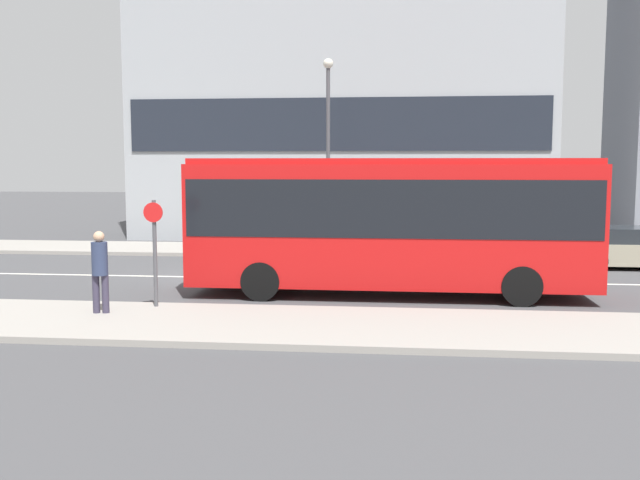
# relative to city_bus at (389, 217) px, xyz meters

# --- Properties ---
(ground_plane) EXTENTS (120.00, 120.00, 0.00)m
(ground_plane) POSITION_rel_city_bus_xyz_m (-4.88, 2.26, -1.99)
(ground_plane) COLOR #444447
(sidewalk_near) EXTENTS (44.00, 3.50, 0.13)m
(sidewalk_near) POSITION_rel_city_bus_xyz_m (-4.88, -3.99, -1.92)
(sidewalk_near) COLOR gray
(sidewalk_near) RESTS_ON ground_plane
(sidewalk_far) EXTENTS (44.00, 3.50, 0.13)m
(sidewalk_far) POSITION_rel_city_bus_xyz_m (-4.88, 8.51, -1.92)
(sidewalk_far) COLOR gray
(sidewalk_far) RESTS_ON ground_plane
(lane_centerline) EXTENTS (41.80, 0.16, 0.01)m
(lane_centerline) POSITION_rel_city_bus_xyz_m (-4.88, 2.26, -1.98)
(lane_centerline) COLOR silver
(lane_centerline) RESTS_ON ground_plane
(apartment_block_left_tower) EXTENTS (18.26, 4.87, 18.02)m
(apartment_block_left_tower) POSITION_rel_city_bus_xyz_m (-2.41, 14.15, 7.01)
(apartment_block_left_tower) COLOR #9EA3A8
(apartment_block_left_tower) RESTS_ON ground_plane
(city_bus) EXTENTS (10.09, 2.51, 3.47)m
(city_bus) POSITION_rel_city_bus_xyz_m (0.00, 0.00, 0.00)
(city_bus) COLOR red
(city_bus) RESTS_ON ground_plane
(parked_car_0) EXTENTS (4.47, 1.87, 1.31)m
(parked_car_0) POSITION_rel_city_bus_xyz_m (7.81, 5.65, -1.37)
(parked_car_0) COLOR #A39E84
(parked_car_0) RESTS_ON ground_plane
(pedestrian_near_stop) EXTENTS (0.35, 0.34, 1.77)m
(pedestrian_near_stop) POSITION_rel_city_bus_xyz_m (-6.14, -3.51, -0.85)
(pedestrian_near_stop) COLOR #383347
(pedestrian_near_stop) RESTS_ON sidewalk_near
(bus_stop_sign) EXTENTS (0.44, 0.12, 2.40)m
(bus_stop_sign) POSITION_rel_city_bus_xyz_m (-5.20, -2.70, -0.44)
(bus_stop_sign) COLOR #4C4C51
(bus_stop_sign) RESTS_ON sidewalk_near
(street_lamp) EXTENTS (0.36, 0.36, 6.93)m
(street_lamp) POSITION_rel_city_bus_xyz_m (-2.31, 7.72, 2.37)
(street_lamp) COLOR #4C4C51
(street_lamp) RESTS_ON sidewalk_far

